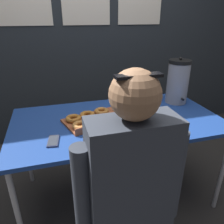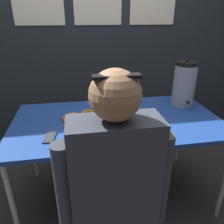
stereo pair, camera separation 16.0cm
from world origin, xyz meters
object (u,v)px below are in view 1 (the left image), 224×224
object	(u,v)px
coffee_urn	(178,82)
person_seated	(130,203)
donut_box	(98,118)
cell_phone	(53,141)

from	to	relation	value
coffee_urn	person_seated	xyz separation A→B (m)	(-0.75, -0.87, -0.30)
coffee_urn	person_seated	size ratio (longest dim) A/B	0.31
coffee_urn	donut_box	bearing A→B (deg)	-166.47
donut_box	coffee_urn	size ratio (longest dim) A/B	1.40
coffee_urn	person_seated	bearing A→B (deg)	-130.69
donut_box	person_seated	xyz separation A→B (m)	(0.00, -0.69, -0.14)
donut_box	cell_phone	world-z (taller)	donut_box
donut_box	coffee_urn	distance (m)	0.79
donut_box	cell_phone	size ratio (longest dim) A/B	3.90
cell_phone	person_seated	world-z (taller)	person_seated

